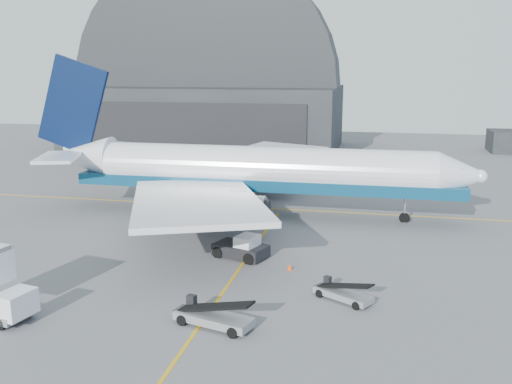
% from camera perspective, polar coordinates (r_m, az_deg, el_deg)
% --- Properties ---
extents(ground, '(200.00, 200.00, 0.00)m').
position_cam_1_polar(ground, '(45.83, -1.73, -7.75)').
color(ground, '#565659').
rests_on(ground, ground).
extents(taxi_lines, '(80.00, 42.12, 0.02)m').
position_cam_1_polar(taxi_lines, '(57.59, 1.28, -3.47)').
color(taxi_lines, gold).
rests_on(taxi_lines, ground).
extents(hangar, '(50.00, 28.30, 28.00)m').
position_cam_1_polar(hangar, '(111.64, -4.84, 9.23)').
color(hangar, black).
rests_on(hangar, ground).
extents(airliner, '(49.23, 47.74, 17.28)m').
position_cam_1_polar(airliner, '(61.56, -0.94, 2.19)').
color(airliner, white).
rests_on(airliner, ground).
extents(pushback_tug, '(5.01, 3.84, 2.06)m').
position_cam_1_polar(pushback_tug, '(48.36, -1.41, -5.68)').
color(pushback_tug, black).
rests_on(pushback_tug, ground).
extents(belt_loader_a, '(5.46, 3.01, 2.04)m').
position_cam_1_polar(belt_loader_a, '(36.35, -4.33, -12.31)').
color(belt_loader_a, gray).
rests_on(belt_loader_a, ground).
extents(belt_loader_b, '(4.31, 3.37, 1.70)m').
position_cam_1_polar(belt_loader_b, '(40.40, 8.65, -9.96)').
color(belt_loader_b, gray).
rests_on(belt_loader_b, ground).
extents(traffic_cone, '(0.40, 0.40, 0.57)m').
position_cam_1_polar(traffic_cone, '(45.70, 3.41, -7.46)').
color(traffic_cone, '#F54807').
rests_on(traffic_cone, ground).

